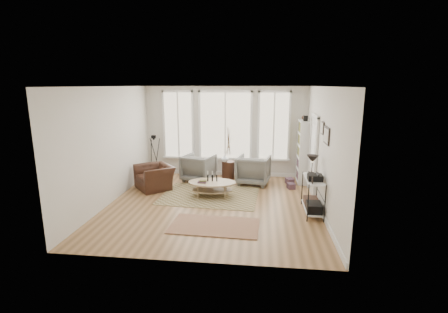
# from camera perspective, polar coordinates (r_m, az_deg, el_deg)

# --- Properties ---
(room) EXTENTS (5.50, 5.54, 2.90)m
(room) POSITION_cam_1_polar(r_m,az_deg,el_deg) (7.89, -1.77, 1.45)
(room) COLOR #A5784B
(room) RESTS_ON ground
(bay_window) EXTENTS (4.14, 0.12, 2.24)m
(bay_window) POSITION_cam_1_polar(r_m,az_deg,el_deg) (10.50, 0.23, 5.22)
(bay_window) COLOR tan
(bay_window) RESTS_ON ground
(door) EXTENTS (0.09, 1.06, 2.22)m
(door) POSITION_cam_1_polar(r_m,az_deg,el_deg) (9.08, 15.43, 0.52)
(door) COLOR silver
(door) RESTS_ON ground
(bookcase) EXTENTS (0.31, 0.85, 2.06)m
(bookcase) POSITION_cam_1_polar(r_m,az_deg,el_deg) (10.14, 13.73, 0.87)
(bookcase) COLOR white
(bookcase) RESTS_ON ground
(low_shelf) EXTENTS (0.38, 1.08, 1.30)m
(low_shelf) POSITION_cam_1_polar(r_m,az_deg,el_deg) (7.83, 15.37, -6.02)
(low_shelf) COLOR white
(low_shelf) RESTS_ON ground
(wall_art) EXTENTS (0.04, 0.88, 0.44)m
(wall_art) POSITION_cam_1_polar(r_m,az_deg,el_deg) (7.58, 17.41, 3.88)
(wall_art) COLOR black
(wall_art) RESTS_ON ground
(rug_main) EXTENTS (2.66, 2.06, 0.01)m
(rug_main) POSITION_cam_1_polar(r_m,az_deg,el_deg) (8.86, -2.46, -6.83)
(rug_main) COLOR brown
(rug_main) RESTS_ON ground
(rug_runner) EXTENTS (1.91, 1.11, 0.01)m
(rug_runner) POSITION_cam_1_polar(r_m,az_deg,el_deg) (7.05, -1.68, -12.03)
(rug_runner) COLOR brown
(rug_runner) RESTS_ON ground
(coffee_table) EXTENTS (1.30, 0.86, 0.59)m
(coffee_table) POSITION_cam_1_polar(r_m,az_deg,el_deg) (8.71, -2.16, -5.03)
(coffee_table) COLOR tan
(coffee_table) RESTS_ON ground
(armchair_left) EXTENTS (1.11, 1.13, 0.83)m
(armchair_left) POSITION_cam_1_polar(r_m,az_deg,el_deg) (10.14, -4.46, -1.95)
(armchair_left) COLOR slate
(armchair_left) RESTS_ON ground
(armchair_right) EXTENTS (1.08, 1.10, 0.86)m
(armchair_right) POSITION_cam_1_polar(r_m,az_deg,el_deg) (9.83, 5.22, -2.32)
(armchair_right) COLOR slate
(armchair_right) RESTS_ON ground
(side_table) EXTENTS (0.40, 0.40, 1.66)m
(side_table) POSITION_cam_1_polar(r_m,az_deg,el_deg) (10.10, 0.74, 0.27)
(side_table) COLOR #391F15
(side_table) RESTS_ON ground
(vase) EXTENTS (0.24, 0.24, 0.23)m
(vase) POSITION_cam_1_polar(r_m,az_deg,el_deg) (10.05, 0.15, -0.30)
(vase) COLOR silver
(vase) RESTS_ON side_table
(accent_chair) EXTENTS (1.38, 1.36, 0.68)m
(accent_chair) POSITION_cam_1_polar(r_m,az_deg,el_deg) (9.57, -12.11, -3.54)
(accent_chair) COLOR #391F15
(accent_chair) RESTS_ON ground
(tripod_camera) EXTENTS (0.48, 0.48, 1.37)m
(tripod_camera) POSITION_cam_1_polar(r_m,az_deg,el_deg) (10.70, -12.12, -0.24)
(tripod_camera) COLOR black
(tripod_camera) RESTS_ON ground
(book_stack_near) EXTENTS (0.27, 0.32, 0.17)m
(book_stack_near) POSITION_cam_1_polar(r_m,az_deg,el_deg) (10.04, 11.47, -4.26)
(book_stack_near) COLOR maroon
(book_stack_near) RESTS_ON ground
(book_stack_far) EXTENTS (0.25, 0.29, 0.16)m
(book_stack_far) POSITION_cam_1_polar(r_m,az_deg,el_deg) (9.60, 11.70, -5.10)
(book_stack_far) COLOR maroon
(book_stack_far) RESTS_ON ground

